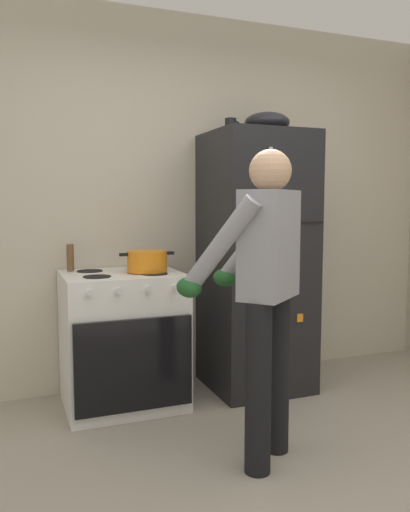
{
  "coord_description": "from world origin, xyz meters",
  "views": [
    {
      "loc": [
        -1.23,
        -1.74,
        1.33
      ],
      "look_at": [
        -0.04,
        1.32,
        1.0
      ],
      "focal_mm": 36.22,
      "sensor_mm": 36.0,
      "label": 1
    }
  ],
  "objects_px": {
    "person_cook": "(263,279)",
    "refrigerator": "(256,262)",
    "red_pot": "(147,261)",
    "pepper_mill": "(70,257)",
    "coffee_mug": "(231,125)",
    "mixing_bowl": "(267,123)",
    "stove_range": "(123,340)"
  },
  "relations": [
    {
      "from": "red_pot",
      "to": "pepper_mill",
      "type": "distance_m",
      "value": 0.52
    },
    {
      "from": "red_pot",
      "to": "mixing_bowl",
      "type": "xyz_separation_m",
      "value": [
        0.9,
        0.05,
        0.94
      ]
    },
    {
      "from": "red_pot",
      "to": "refrigerator",
      "type": "bearing_deg",
      "value": 3.48
    },
    {
      "from": "stove_range",
      "to": "coffee_mug",
      "type": "distance_m",
      "value": 1.65
    },
    {
      "from": "person_cook",
      "to": "mixing_bowl",
      "type": "bearing_deg",
      "value": 61.52
    },
    {
      "from": "red_pot",
      "to": "stove_range",
      "type": "bearing_deg",
      "value": 166.08
    },
    {
      "from": "pepper_mill",
      "to": "refrigerator",
      "type": "bearing_deg",
      "value": -8.91
    },
    {
      "from": "pepper_mill",
      "to": "mixing_bowl",
      "type": "relative_size",
      "value": 0.55
    },
    {
      "from": "red_pot",
      "to": "coffee_mug",
      "type": "bearing_deg",
      "value": 8.89
    },
    {
      "from": "person_cook",
      "to": "red_pot",
      "type": "xyz_separation_m",
      "value": [
        -0.35,
        0.96,
        0.01
      ]
    },
    {
      "from": "coffee_mug",
      "to": "pepper_mill",
      "type": "relative_size",
      "value": 0.64
    },
    {
      "from": "mixing_bowl",
      "to": "person_cook",
      "type": "bearing_deg",
      "value": -118.48
    },
    {
      "from": "refrigerator",
      "to": "pepper_mill",
      "type": "xyz_separation_m",
      "value": [
        -1.28,
        0.2,
        0.06
      ]
    },
    {
      "from": "refrigerator",
      "to": "red_pot",
      "type": "bearing_deg",
      "value": -176.52
    },
    {
      "from": "refrigerator",
      "to": "red_pot",
      "type": "height_order",
      "value": "refrigerator"
    },
    {
      "from": "refrigerator",
      "to": "stove_range",
      "type": "distance_m",
      "value": 1.09
    },
    {
      "from": "person_cook",
      "to": "stove_range",
      "type": "bearing_deg",
      "value": 117.06
    },
    {
      "from": "refrigerator",
      "to": "stove_range",
      "type": "bearing_deg",
      "value": -179.41
    },
    {
      "from": "refrigerator",
      "to": "pepper_mill",
      "type": "distance_m",
      "value": 1.29
    },
    {
      "from": "person_cook",
      "to": "refrigerator",
      "type": "bearing_deg",
      "value": 65.14
    },
    {
      "from": "coffee_mug",
      "to": "refrigerator",
      "type": "bearing_deg",
      "value": -15.83
    },
    {
      "from": "coffee_mug",
      "to": "mixing_bowl",
      "type": "distance_m",
      "value": 0.26
    },
    {
      "from": "person_cook",
      "to": "red_pot",
      "type": "bearing_deg",
      "value": 110.05
    },
    {
      "from": "coffee_mug",
      "to": "red_pot",
      "type": "bearing_deg",
      "value": -171.11
    },
    {
      "from": "refrigerator",
      "to": "coffee_mug",
      "type": "xyz_separation_m",
      "value": [
        -0.18,
        0.05,
        0.96
      ]
    },
    {
      "from": "stove_range",
      "to": "coffee_mug",
      "type": "xyz_separation_m",
      "value": [
        0.8,
        0.06,
        1.44
      ]
    },
    {
      "from": "coffee_mug",
      "to": "pepper_mill",
      "type": "height_order",
      "value": "coffee_mug"
    },
    {
      "from": "stove_range",
      "to": "pepper_mill",
      "type": "relative_size",
      "value": 5.11
    },
    {
      "from": "refrigerator",
      "to": "person_cook",
      "type": "xyz_separation_m",
      "value": [
        -0.47,
        -1.01,
        0.04
      ]
    },
    {
      "from": "mixing_bowl",
      "to": "coffee_mug",
      "type": "bearing_deg",
      "value": 169.01
    },
    {
      "from": "refrigerator",
      "to": "person_cook",
      "type": "distance_m",
      "value": 1.11
    },
    {
      "from": "stove_range",
      "to": "coffee_mug",
      "type": "relative_size",
      "value": 7.95
    }
  ]
}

